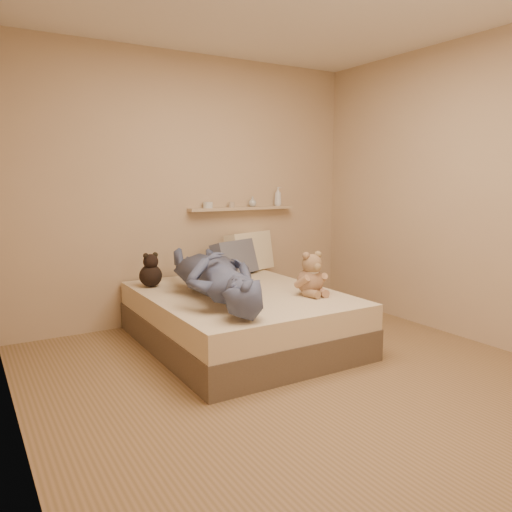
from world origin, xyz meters
TOP-DOWN VIEW (x-y plane):
  - room at (0.00, 0.00)m, footprint 3.80×3.80m
  - bed at (0.00, 0.93)m, footprint 1.50×1.90m
  - game_console at (-0.21, 0.42)m, footprint 0.19×0.10m
  - teddy_bear at (0.46, 0.53)m, footprint 0.30×0.29m
  - dark_plush at (-0.57, 1.52)m, footprint 0.20×0.20m
  - pillow_cream at (0.59, 1.76)m, footprint 0.59×0.38m
  - pillow_grey at (0.33, 1.62)m, footprint 0.55×0.39m
  - person at (-0.27, 0.84)m, footprint 0.90×1.72m
  - wall_shelf at (0.55, 1.84)m, footprint 1.20×0.12m
  - shelf_bottles at (0.68, 1.84)m, footprint 0.94×0.11m

SIDE VIEW (x-z plane):
  - bed at x=0.00m, z-range 0.00..0.45m
  - dark_plush at x=-0.57m, z-range 0.43..0.74m
  - teddy_bear at x=0.46m, z-range 0.42..0.79m
  - game_console at x=-0.21m, z-range 0.58..0.64m
  - pillow_grey at x=0.33m, z-range 0.44..0.80m
  - person at x=-0.27m, z-range 0.45..0.84m
  - pillow_cream at x=0.59m, z-range 0.44..0.86m
  - wall_shelf at x=0.55m, z-range 1.09..1.11m
  - shelf_bottles at x=0.68m, z-range 1.08..1.28m
  - room at x=0.00m, z-range -0.60..3.20m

